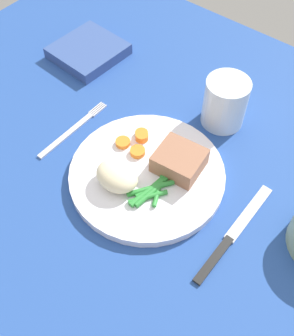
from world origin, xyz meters
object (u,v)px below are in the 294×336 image
at_px(water_glass, 226,106).
at_px(knife, 233,235).
at_px(fork, 73,130).
at_px(dinner_plate, 147,174).
at_px(napkin, 88,51).
at_px(meat_portion, 179,161).

bearing_deg(water_glass, knife, -53.77).
xyz_separation_m(fork, water_glass, (0.20, 0.19, 0.04)).
bearing_deg(fork, dinner_plate, 2.59).
height_order(water_glass, napkin, water_glass).
bearing_deg(meat_portion, knife, -17.97).
xyz_separation_m(meat_portion, fork, (-0.21, -0.04, -0.03)).
relative_size(fork, water_glass, 1.81).
height_order(dinner_plate, napkin, napkin).
height_order(dinner_plate, knife, dinner_plate).
bearing_deg(knife, fork, 178.82).
xyz_separation_m(dinner_plate, meat_portion, (0.03, 0.04, 0.02)).
bearing_deg(napkin, knife, -20.47).
xyz_separation_m(fork, napkin, (-0.12, 0.17, 0.01)).
bearing_deg(meat_portion, water_glass, 92.28).
distance_m(meat_portion, fork, 0.21).
xyz_separation_m(water_glass, napkin, (-0.32, -0.02, -0.03)).
distance_m(knife, water_glass, 0.24).
height_order(fork, water_glass, water_glass).
bearing_deg(dinner_plate, meat_portion, 49.40).
relative_size(dinner_plate, meat_portion, 3.44).
distance_m(dinner_plate, water_glass, 0.19).
height_order(dinner_plate, meat_portion, meat_portion).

